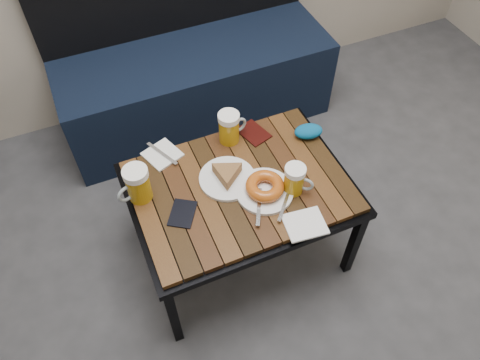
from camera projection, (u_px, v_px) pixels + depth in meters
name	position (u px, v px, depth m)	size (l,w,h in m)	color
bench	(194.00, 77.00, 2.48)	(1.40, 0.50, 0.95)	black
cafe_table	(240.00, 192.00, 1.81)	(0.84, 0.62, 0.47)	black
beer_mug_left	(137.00, 184.00, 1.68)	(0.14, 0.11, 0.15)	#AF7F0E
beer_mug_centre	(230.00, 127.00, 1.87)	(0.13, 0.10, 0.14)	#AF7F0E
beer_mug_right	(295.00, 180.00, 1.71)	(0.11, 0.11, 0.13)	#AF7F0E
plate_pie	(227.00, 176.00, 1.77)	(0.22, 0.22, 0.06)	white
plate_bagel	(265.00, 188.00, 1.74)	(0.25, 0.26, 0.06)	white
napkin_left	(162.00, 154.00, 1.87)	(0.16, 0.16, 0.01)	white
napkin_right	(305.00, 224.00, 1.66)	(0.16, 0.14, 0.01)	white
passport_navy	(183.00, 213.00, 1.69)	(0.09, 0.12, 0.01)	black
passport_burgundy	(253.00, 133.00, 1.94)	(0.09, 0.13, 0.01)	black
knit_pouch	(308.00, 131.00, 1.92)	(0.12, 0.08, 0.05)	navy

